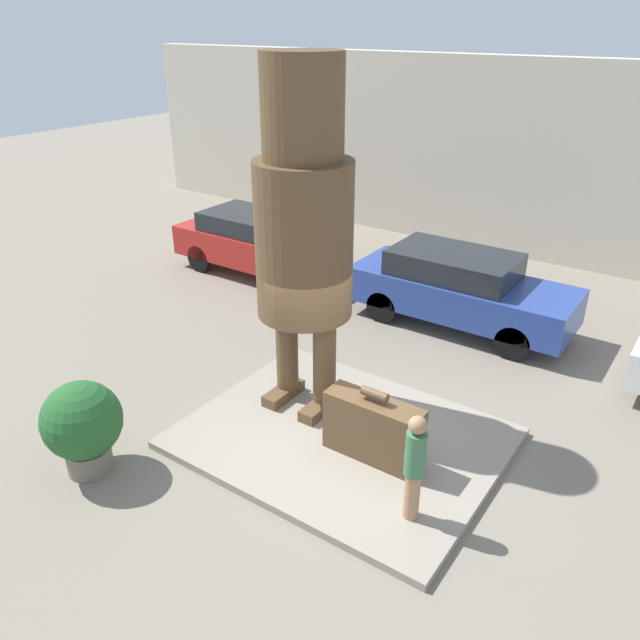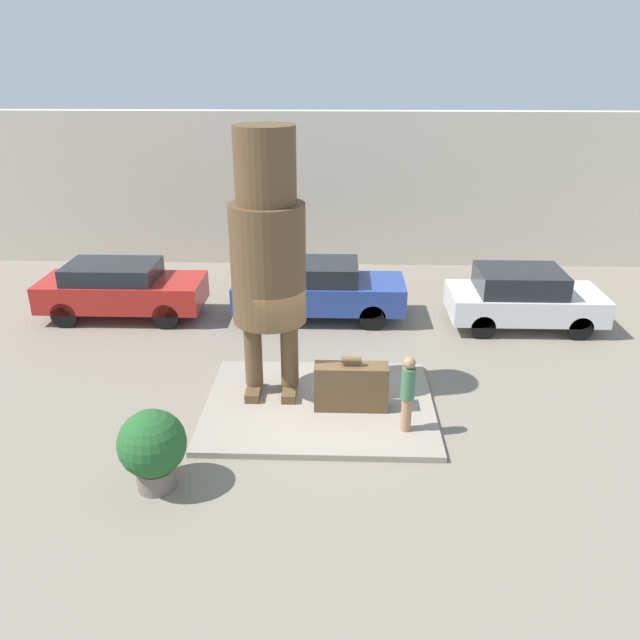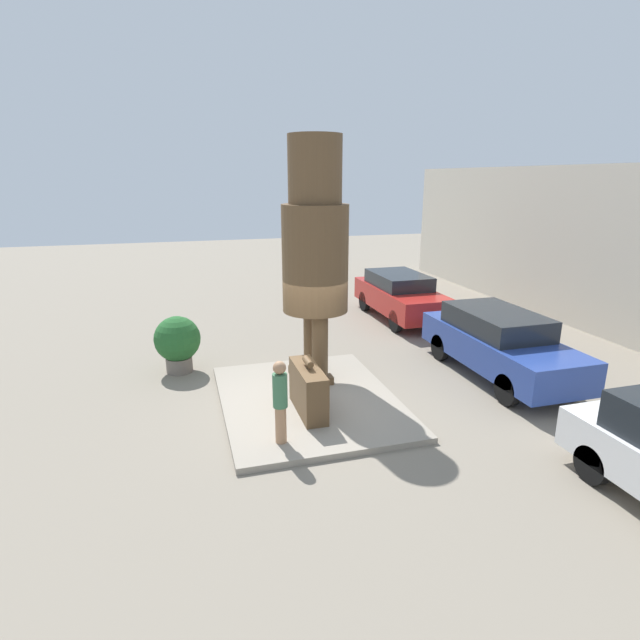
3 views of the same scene
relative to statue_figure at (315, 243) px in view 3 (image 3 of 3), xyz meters
The scene contains 8 objects.
ground_plane 3.51m from the statue_figure, 23.57° to the right, with size 60.00×60.00×0.00m, color gray.
pedestal 3.45m from the statue_figure, 23.57° to the right, with size 4.70×3.70×0.12m.
statue_figure is the anchor object (origin of this frame).
giant_suitcase 3.25m from the statue_figure, 20.28° to the right, with size 1.48×0.45×1.15m.
tourist 3.85m from the statue_figure, 27.30° to the right, with size 0.26×0.26×1.55m.
parked_car_red 6.80m from the statue_figure, 137.07° to the left, with size 4.43×1.75×1.56m.
parked_car_blue 5.12m from the statue_figure, 79.86° to the left, with size 4.65×1.75×1.61m.
planter_pot 4.33m from the statue_figure, 117.93° to the right, with size 1.14×1.14×1.44m.
Camera 3 is at (9.63, -2.51, 4.74)m, focal length 28.00 mm.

